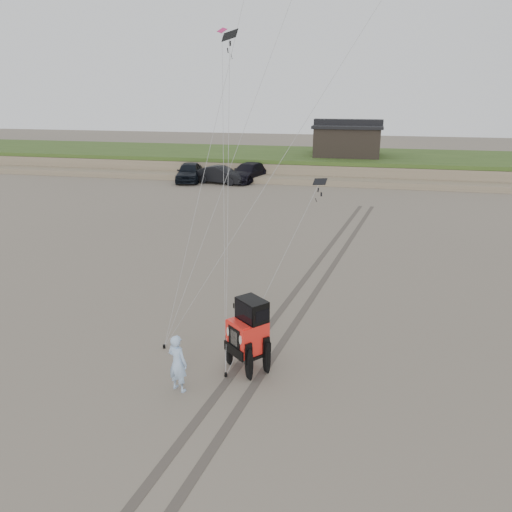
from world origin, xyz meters
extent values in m
plane|color=#6B6054|center=(0.00, 0.00, 0.00)|extent=(160.00, 160.00, 0.00)
cube|color=#7A6B54|center=(0.00, 38.00, 0.70)|extent=(160.00, 12.00, 1.40)
cube|color=#2D4719|center=(0.00, 38.00, 1.55)|extent=(160.00, 12.00, 0.35)
cube|color=#7A6B54|center=(0.00, 31.50, 0.25)|extent=(160.00, 3.50, 0.50)
cube|color=black|center=(2.00, 37.00, 3.03)|extent=(6.00, 5.00, 2.60)
cube|color=black|center=(2.00, 37.00, 4.45)|extent=(6.40, 5.40, 0.25)
cube|color=black|center=(2.00, 37.00, 4.83)|extent=(6.40, 1.20, 0.50)
imported|color=black|center=(-11.29, 29.62, 0.83)|extent=(2.87, 5.17, 1.67)
imported|color=black|center=(-8.31, 29.25, 0.74)|extent=(4.73, 2.55, 1.48)
imported|color=black|center=(-6.25, 30.85, 0.79)|extent=(3.57, 5.80, 1.57)
imported|color=#99B6ED|center=(-0.74, -1.06, 0.82)|extent=(0.70, 0.58, 1.64)
cube|color=#C4185E|center=(-2.30, 9.42, 10.05)|extent=(0.53, 0.51, 0.27)
cube|color=black|center=(2.44, 3.64, 5.00)|extent=(0.46, 0.34, 0.22)
cube|color=black|center=(-0.76, 4.91, 9.42)|extent=(0.56, 0.44, 0.40)
cylinder|color=black|center=(-2.02, 1.00, 0.06)|extent=(0.08, 0.08, 0.12)
cylinder|color=black|center=(0.33, -0.17, 0.06)|extent=(0.08, 0.08, 0.12)
cube|color=#4C443D|center=(1.60, 8.00, 0.00)|extent=(4.42, 29.74, 0.01)
cube|color=#4C443D|center=(2.40, 8.00, 0.00)|extent=(4.42, 29.74, 0.01)
camera|label=1|loc=(3.79, -12.05, 7.77)|focal=35.00mm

